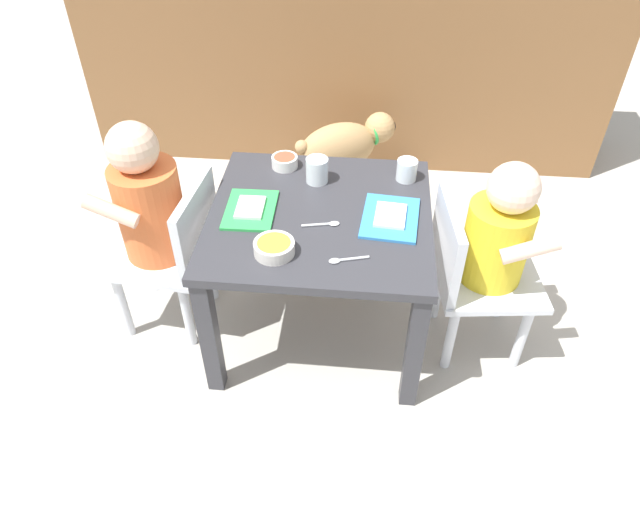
% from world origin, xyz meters
% --- Properties ---
extents(ground_plane, '(7.00, 7.00, 0.00)m').
position_xyz_m(ground_plane, '(0.00, 0.00, 0.00)').
color(ground_plane, '#B2ADA3').
extents(kitchen_cabinet_back, '(2.09, 0.37, 0.87)m').
position_xyz_m(kitchen_cabinet_back, '(0.00, 1.11, 0.44)').
color(kitchen_cabinet_back, brown).
rests_on(kitchen_cabinet_back, ground).
extents(dining_table, '(0.59, 0.57, 0.43)m').
position_xyz_m(dining_table, '(0.00, 0.00, 0.36)').
color(dining_table, '#333338').
rests_on(dining_table, ground).
extents(seated_child_left, '(0.31, 0.31, 0.67)m').
position_xyz_m(seated_child_left, '(-0.46, -0.00, 0.41)').
color(seated_child_left, silver).
rests_on(seated_child_left, ground).
extents(seated_child_right, '(0.31, 0.31, 0.62)m').
position_xyz_m(seated_child_right, '(0.45, -0.02, 0.38)').
color(seated_child_right, silver).
rests_on(seated_child_right, ground).
extents(dog, '(0.39, 0.29, 0.32)m').
position_xyz_m(dog, '(0.02, 0.72, 0.21)').
color(dog, tan).
rests_on(dog, ground).
extents(food_tray_left, '(0.13, 0.18, 0.02)m').
position_xyz_m(food_tray_left, '(-0.19, -0.01, 0.43)').
color(food_tray_left, green).
rests_on(food_tray_left, dining_table).
extents(food_tray_right, '(0.16, 0.20, 0.02)m').
position_xyz_m(food_tray_right, '(0.19, -0.01, 0.43)').
color(food_tray_right, '#388CD8').
rests_on(food_tray_right, dining_table).
extents(water_cup_left, '(0.06, 0.06, 0.06)m').
position_xyz_m(water_cup_left, '(0.23, 0.19, 0.46)').
color(water_cup_left, white).
rests_on(water_cup_left, dining_table).
extents(water_cup_right, '(0.06, 0.06, 0.07)m').
position_xyz_m(water_cup_right, '(-0.02, 0.15, 0.46)').
color(water_cup_right, white).
rests_on(water_cup_right, dining_table).
extents(cereal_bowl_left_side, '(0.10, 0.10, 0.03)m').
position_xyz_m(cereal_bowl_left_side, '(-0.10, -0.17, 0.45)').
color(cereal_bowl_left_side, silver).
rests_on(cereal_bowl_left_side, dining_table).
extents(veggie_bowl_far, '(0.08, 0.08, 0.03)m').
position_xyz_m(veggie_bowl_far, '(-0.12, 0.22, 0.45)').
color(veggie_bowl_far, white).
rests_on(veggie_bowl_far, dining_table).
extents(spoon_by_left_tray, '(0.10, 0.04, 0.01)m').
position_xyz_m(spoon_by_left_tray, '(0.08, -0.18, 0.43)').
color(spoon_by_left_tray, silver).
rests_on(spoon_by_left_tray, dining_table).
extents(spoon_by_right_tray, '(0.10, 0.03, 0.01)m').
position_xyz_m(spoon_by_right_tray, '(0.02, -0.05, 0.43)').
color(spoon_by_right_tray, silver).
rests_on(spoon_by_right_tray, dining_table).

